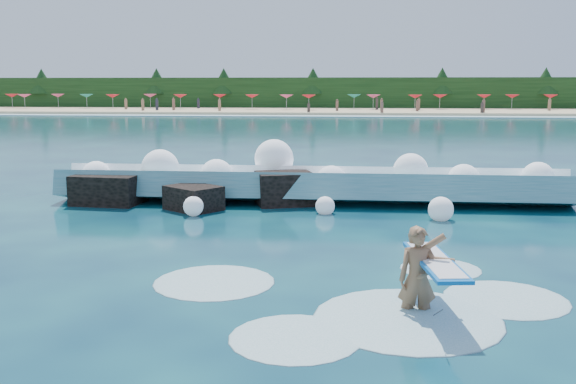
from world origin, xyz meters
name	(u,v)px	position (x,y,z in m)	size (l,w,h in m)	color
ground	(212,259)	(0.00, 0.00, 0.00)	(200.00, 200.00, 0.00)	#07213C
beach	(329,111)	(0.00, 78.00, 0.20)	(140.00, 20.00, 0.40)	tan
wet_band	(326,116)	(0.00, 67.00, 0.04)	(140.00, 5.00, 0.08)	silver
treeline	(331,94)	(0.00, 88.00, 2.50)	(140.00, 4.00, 5.00)	black
breaking_wave	(312,186)	(1.76, 7.49, 0.50)	(16.60, 2.65, 1.43)	teal
rock_cluster	(188,193)	(-2.15, 6.37, 0.39)	(7.85, 3.09, 1.22)	black
surfer_with_board	(422,275)	(4.22, -3.00, 0.66)	(1.05, 2.96, 1.79)	#885F3F
wave_spray	(300,173)	(1.37, 7.40, 0.92)	(15.48, 4.55, 2.05)	white
surf_foam	(384,307)	(3.64, -2.77, 0.00)	(8.95, 5.85, 0.16)	silver
beach_umbrellas	(330,96)	(0.08, 80.19, 2.25)	(111.48, 6.83, 0.50)	#CF3D6D
beachgoers	(350,106)	(3.02, 73.65, 1.05)	(103.82, 13.55, 1.93)	#3F332D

